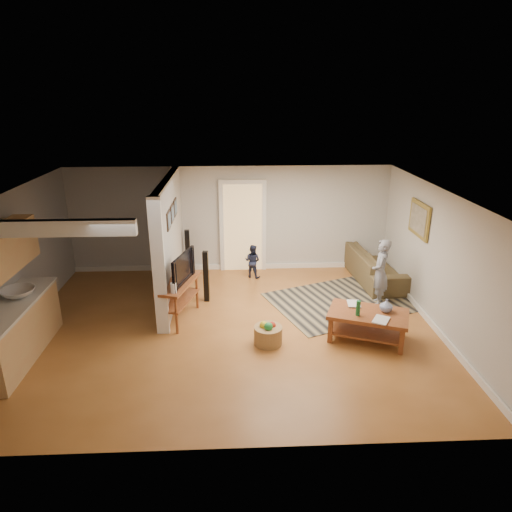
% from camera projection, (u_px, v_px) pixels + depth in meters
% --- Properties ---
extents(ground, '(7.50, 7.50, 0.00)m').
position_uv_depth(ground, '(230.00, 328.00, 8.38)').
color(ground, brown).
rests_on(ground, ground).
extents(room_shell, '(7.54, 6.02, 2.52)m').
position_uv_depth(room_shell, '(170.00, 247.00, 8.23)').
color(room_shell, beige).
rests_on(room_shell, ground).
extents(area_rug, '(3.34, 2.91, 0.01)m').
position_uv_depth(area_rug, '(342.00, 301.00, 9.44)').
color(area_rug, black).
rests_on(area_rug, ground).
extents(sofa, '(1.05, 2.32, 0.66)m').
position_uv_depth(sofa, '(373.00, 279.00, 10.59)').
color(sofa, '#4D4226').
rests_on(sofa, ground).
extents(coffee_table, '(1.52, 1.21, 0.79)m').
position_uv_depth(coffee_table, '(369.00, 318.00, 7.88)').
color(coffee_table, brown).
rests_on(coffee_table, ground).
extents(tv_console, '(0.77, 1.30, 1.05)m').
position_uv_depth(tv_console, '(179.00, 286.00, 8.46)').
color(tv_console, brown).
rests_on(tv_console, ground).
extents(speaker_left, '(0.12, 0.12, 1.08)m').
position_uv_depth(speaker_left, '(206.00, 276.00, 9.30)').
color(speaker_left, black).
rests_on(speaker_left, ground).
extents(speaker_right, '(0.11, 0.11, 1.08)m').
position_uv_depth(speaker_right, '(188.00, 252.00, 10.68)').
color(speaker_right, black).
rests_on(speaker_right, ground).
extents(toy_basket, '(0.49, 0.49, 0.43)m').
position_uv_depth(toy_basket, '(268.00, 334.00, 7.81)').
color(toy_basket, '#9B7143').
rests_on(toy_basket, ground).
extents(child, '(0.49, 0.59, 1.38)m').
position_uv_depth(child, '(377.00, 304.00, 9.33)').
color(child, gray).
rests_on(child, ground).
extents(toddler, '(0.48, 0.44, 0.79)m').
position_uv_depth(toddler, '(253.00, 277.00, 10.69)').
color(toddler, '#1C223C').
rests_on(toddler, ground).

